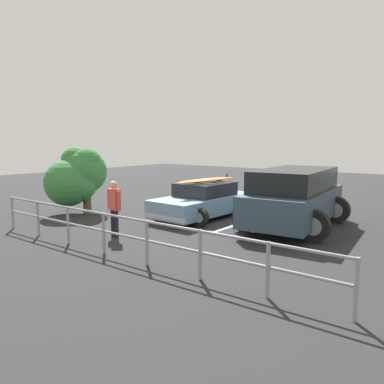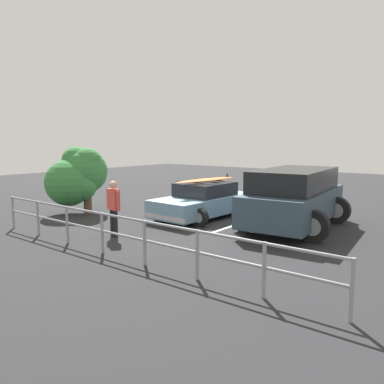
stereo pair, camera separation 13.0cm
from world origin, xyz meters
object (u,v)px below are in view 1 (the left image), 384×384
bush_near_left (78,175)px  suv_car (294,197)px  sedan_car (203,200)px  person_bystander (114,204)px

bush_near_left → suv_car: bearing=-159.8°
suv_car → bush_near_left: (7.19, 2.65, 0.47)m
sedan_car → suv_car: suv_car is taller
sedan_car → person_bystander: bearing=85.5°
sedan_car → bush_near_left: bush_near_left is taller
person_bystander → suv_car: bearing=-130.0°
suv_car → bush_near_left: 7.67m
sedan_car → person_bystander: 3.82m
person_bystander → bush_near_left: bush_near_left is taller
suv_car → person_bystander: (3.49, 4.16, -0.01)m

